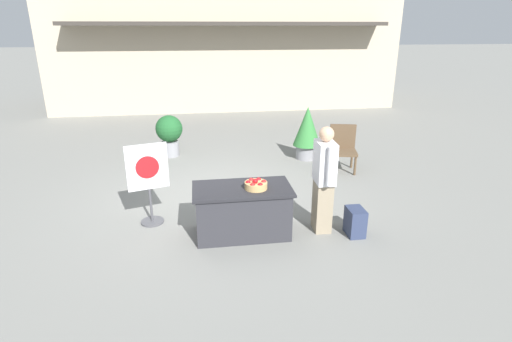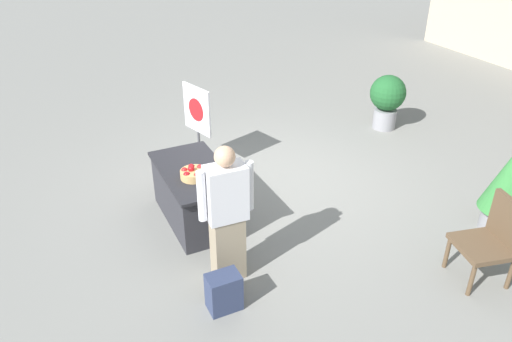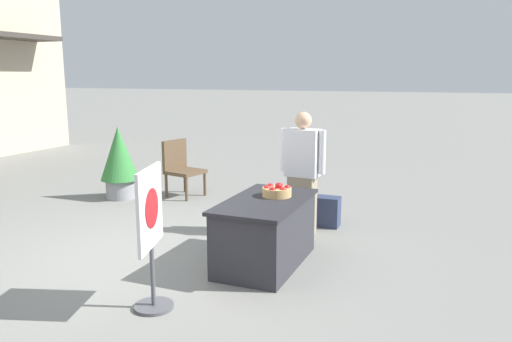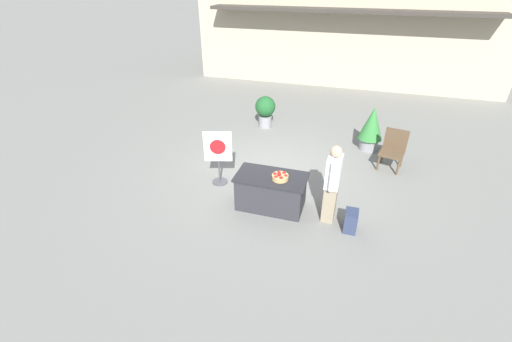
# 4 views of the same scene
# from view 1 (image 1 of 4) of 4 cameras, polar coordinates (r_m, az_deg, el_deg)

# --- Properties ---
(ground_plane) EXTENTS (120.00, 120.00, 0.00)m
(ground_plane) POSITION_cam_1_polar(r_m,az_deg,el_deg) (7.31, -5.99, -3.93)
(ground_plane) COLOR slate
(storefront_building) EXTENTS (12.50, 5.43, 4.88)m
(storefront_building) POSITION_cam_1_polar(r_m,az_deg,el_deg) (16.64, -4.65, 18.18)
(storefront_building) COLOR #B7A88E
(storefront_building) RESTS_ON ground_plane
(display_table) EXTENTS (1.44, 0.79, 0.74)m
(display_table) POSITION_cam_1_polar(r_m,az_deg,el_deg) (5.95, -1.95, -5.67)
(display_table) COLOR #2D2D33
(display_table) RESTS_ON ground_plane
(apple_basket) EXTENTS (0.33, 0.33, 0.16)m
(apple_basket) POSITION_cam_1_polar(r_m,az_deg,el_deg) (5.74, -0.02, -1.96)
(apple_basket) COLOR tan
(apple_basket) RESTS_ON display_table
(person_visitor) EXTENTS (0.28, 0.61, 1.62)m
(person_visitor) POSITION_cam_1_polar(r_m,az_deg,el_deg) (5.97, 9.66, -1.18)
(person_visitor) COLOR gray
(person_visitor) RESTS_ON ground_plane
(backpack) EXTENTS (0.24, 0.34, 0.42)m
(backpack) POSITION_cam_1_polar(r_m,az_deg,el_deg) (6.16, 13.97, -7.06)
(backpack) COLOR #2D3856
(backpack) RESTS_ON ground_plane
(poster_board) EXTENTS (0.61, 0.36, 1.30)m
(poster_board) POSITION_cam_1_polar(r_m,az_deg,el_deg) (6.34, -15.11, -1.30)
(poster_board) COLOR #4C4C51
(poster_board) RESTS_ON ground_plane
(patio_chair) EXTENTS (0.66, 0.66, 0.97)m
(patio_chair) POSITION_cam_1_polar(r_m,az_deg,el_deg) (8.77, 12.29, 3.52)
(patio_chair) COLOR brown
(patio_chair) RESTS_ON ground_plane
(potted_plant_far_right) EXTENTS (0.64, 0.64, 1.23)m
(potted_plant_far_right) POSITION_cam_1_polar(r_m,az_deg,el_deg) (9.36, 7.32, 5.74)
(potted_plant_far_right) COLOR gray
(potted_plant_far_right) RESTS_ON ground_plane
(potted_plant_near_left) EXTENTS (0.63, 0.63, 0.99)m
(potted_plant_near_left) POSITION_cam_1_polar(r_m,az_deg,el_deg) (9.73, -12.28, 5.40)
(potted_plant_near_left) COLOR gray
(potted_plant_near_left) RESTS_ON ground_plane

